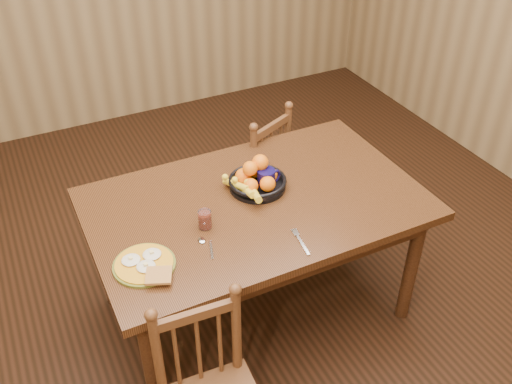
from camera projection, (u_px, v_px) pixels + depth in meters
name	position (u px, v px, depth m)	size (l,w,h in m)	color
room	(256.00, 87.00, 2.40)	(4.52, 5.02, 2.72)	black
dining_table	(256.00, 214.00, 2.80)	(1.60, 1.00, 0.75)	black
chair_far	(254.00, 173.00, 3.52)	(0.51, 0.51, 0.87)	#4A2A16
breakfast_plate	(145.00, 264.00, 2.37)	(0.26, 0.30, 0.04)	#59601E
fork	(300.00, 240.00, 2.51)	(0.04, 0.18, 0.00)	silver
spoon	(205.00, 243.00, 2.49)	(0.05, 0.16, 0.01)	silver
coffee_mug	(267.00, 178.00, 2.81)	(0.13, 0.09, 0.10)	#100B3D
juice_glass	(205.00, 220.00, 2.56)	(0.06, 0.06, 0.09)	silver
fruit_bowl	(256.00, 180.00, 2.80)	(0.32, 0.32, 0.17)	black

